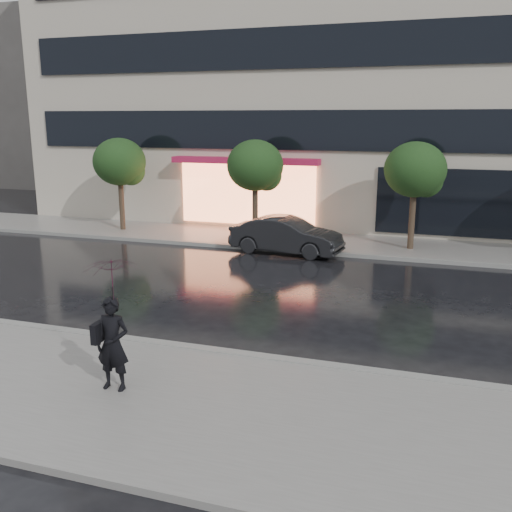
% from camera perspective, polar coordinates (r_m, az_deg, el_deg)
% --- Properties ---
extents(ground, '(120.00, 120.00, 0.00)m').
position_cam_1_polar(ground, '(12.78, -1.33, -8.34)').
color(ground, black).
rests_on(ground, ground).
extents(sidewalk_near, '(60.00, 4.50, 0.12)m').
position_cam_1_polar(sidewalk_near, '(10.03, -7.72, -14.55)').
color(sidewalk_near, slate).
rests_on(sidewalk_near, ground).
extents(sidewalk_far, '(60.00, 3.50, 0.12)m').
position_cam_1_polar(sidewalk_far, '(22.29, 7.46, 1.28)').
color(sidewalk_far, slate).
rests_on(sidewalk_far, ground).
extents(curb_near, '(60.00, 0.25, 0.14)m').
position_cam_1_polar(curb_near, '(11.88, -2.96, -9.73)').
color(curb_near, gray).
rests_on(curb_near, ground).
extents(curb_far, '(60.00, 0.25, 0.14)m').
position_cam_1_polar(curb_far, '(20.61, 6.55, 0.32)').
color(curb_far, gray).
rests_on(curb_far, ground).
extents(office_building, '(30.00, 12.76, 18.00)m').
position_cam_1_polar(office_building, '(29.71, 11.05, 21.56)').
color(office_building, '#BBB09E').
rests_on(office_building, ground).
extents(bg_building_left, '(14.00, 10.00, 12.00)m').
position_cam_1_polar(bg_building_left, '(49.04, -23.30, 13.98)').
color(bg_building_left, '#59544F').
rests_on(bg_building_left, ground).
extents(tree_far_west, '(2.20, 2.20, 3.99)m').
position_cam_1_polar(tree_far_west, '(24.89, -13.34, 8.98)').
color(tree_far_west, '#33261C').
rests_on(tree_far_west, ground).
extents(tree_mid_west, '(2.20, 2.20, 3.99)m').
position_cam_1_polar(tree_mid_west, '(22.37, 0.08, 8.86)').
color(tree_mid_west, '#33261C').
rests_on(tree_mid_west, ground).
extents(tree_mid_east, '(2.20, 2.20, 3.99)m').
position_cam_1_polar(tree_mid_east, '(21.30, 15.78, 8.12)').
color(tree_mid_east, '#33261C').
rests_on(tree_mid_east, ground).
extents(parked_car, '(4.17, 1.88, 1.33)m').
position_cam_1_polar(parked_car, '(20.57, 3.05, 2.06)').
color(parked_car, black).
rests_on(parked_car, ground).
extents(pedestrian_with_umbrella, '(0.97, 0.99, 2.36)m').
position_cam_1_polar(pedestrian_with_umbrella, '(10.07, -14.21, -4.84)').
color(pedestrian_with_umbrella, black).
rests_on(pedestrian_with_umbrella, sidewalk_near).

